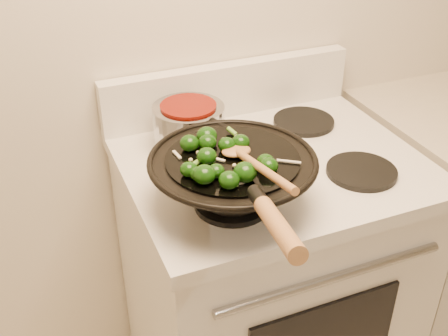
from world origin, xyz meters
name	(u,v)px	position (x,y,z in m)	size (l,w,h in m)	color
stove	(265,283)	(-0.26, 1.17, 0.47)	(0.78, 0.67, 1.08)	white
wok	(233,178)	(-0.44, 1.02, 1.00)	(0.39, 0.63, 0.22)	black
stirfry	(221,158)	(-0.48, 1.00, 1.07)	(0.26, 0.25, 0.04)	#0F3408
wooden_spoon	(251,161)	(-0.43, 0.95, 1.08)	(0.07, 0.31, 0.08)	#A16D3F
saucepan	(189,124)	(-0.44, 1.32, 0.99)	(0.19, 0.31, 0.11)	#97999F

